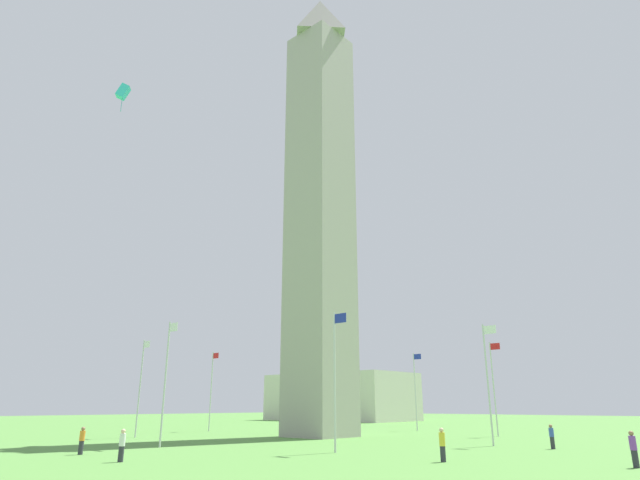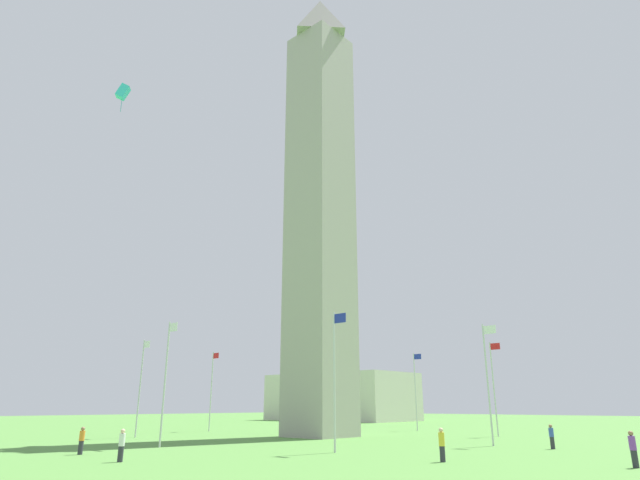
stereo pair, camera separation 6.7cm
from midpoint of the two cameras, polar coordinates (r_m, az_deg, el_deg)
name	(u,v)px [view 2 (the right image)]	position (r m, az deg, el deg)	size (l,w,h in m)	color
ground_plane	(320,437)	(53.86, 0.04, -20.42)	(260.00, 260.00, 0.00)	#548C3D
obelisk_monument	(320,191)	(58.26, 0.03, 5.32)	(5.57, 5.57, 50.68)	#A8A399
flagpole_n	(488,378)	(44.18, 17.65, -13.94)	(1.12, 0.14, 9.03)	silver
flagpole_ne	(494,384)	(57.44, 18.23, -14.49)	(1.12, 0.14, 9.03)	silver
flagpole_e	(416,388)	(67.71, 10.27, -15.35)	(1.12, 0.14, 9.03)	silver
flagpole_se	(313,389)	(71.10, -0.74, -15.69)	(1.12, 0.14, 9.03)	silver
flagpole_s	(212,387)	(66.60, -11.54, -15.26)	(1.12, 0.14, 9.03)	silver
flagpole_sw	(141,383)	(55.57, -18.69, -14.38)	(1.12, 0.14, 9.03)	silver
flagpole_w	(166,377)	(42.46, -16.21, -13.96)	(1.12, 0.14, 9.03)	silver
flagpole_nw	(335,374)	(36.49, 1.67, -14.17)	(1.12, 0.14, 9.03)	silver
person_white_shirt	(121,445)	(32.49, -20.51, -19.98)	(0.32, 0.32, 1.68)	#2D2D38
person_purple_shirt	(633,449)	(31.92, 30.67, -18.78)	(0.32, 0.32, 1.71)	#2D2D38
person_yellow_shirt	(442,445)	(31.40, 13.03, -20.66)	(0.32, 0.32, 1.74)	#2D2D38
person_orange_shirt	(81,441)	(38.08, -24.21, -19.08)	(0.32, 0.32, 1.63)	#2D2D38
person_blue_shirt	(552,437)	(42.56, 23.68, -18.80)	(0.32, 0.32, 1.63)	#2D2D38
kite_cyan_box	(123,92)	(48.18, -20.38, 14.68)	(1.20, 1.24, 2.51)	#33C6D1
distant_building	(341,397)	(109.41, 2.27, -16.52)	(28.02, 15.39, 8.77)	beige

